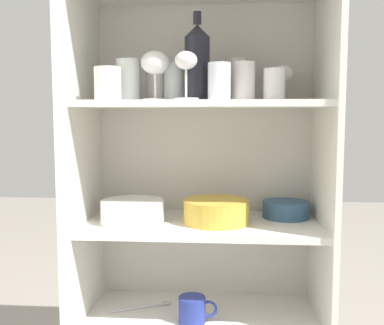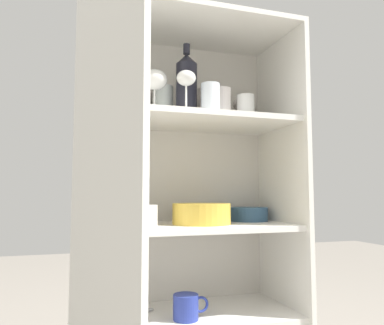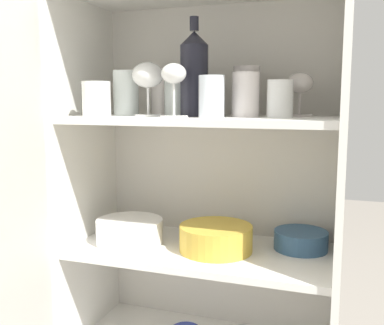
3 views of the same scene
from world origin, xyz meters
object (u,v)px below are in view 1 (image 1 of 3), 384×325
object	(u,v)px
mixing_bowl_large	(216,210)
plate_stack_white	(133,211)
serving_bowl_small	(286,209)
coffee_mug_primary	(193,310)
wine_bottle	(197,62)

from	to	relation	value
mixing_bowl_large	plate_stack_white	bearing A→B (deg)	-176.48
serving_bowl_small	coffee_mug_primary	xyz separation A→B (m)	(-0.30, -0.14, -0.30)
plate_stack_white	coffee_mug_primary	bearing A→B (deg)	-10.35
plate_stack_white	serving_bowl_small	world-z (taller)	plate_stack_white
wine_bottle	serving_bowl_small	distance (m)	0.56
plate_stack_white	mixing_bowl_large	bearing A→B (deg)	3.52
wine_bottle	serving_bowl_small	world-z (taller)	wine_bottle
serving_bowl_small	mixing_bowl_large	bearing A→B (deg)	-158.23
wine_bottle	plate_stack_white	bearing A→B (deg)	-179.56
plate_stack_white	mixing_bowl_large	world-z (taller)	mixing_bowl_large
mixing_bowl_large	serving_bowl_small	xyz separation A→B (m)	(0.23, 0.09, -0.01)
plate_stack_white	serving_bowl_small	distance (m)	0.51
wine_bottle	mixing_bowl_large	bearing A→B (deg)	13.67
serving_bowl_small	wine_bottle	bearing A→B (deg)	-159.87
coffee_mug_primary	mixing_bowl_large	bearing A→B (deg)	36.08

